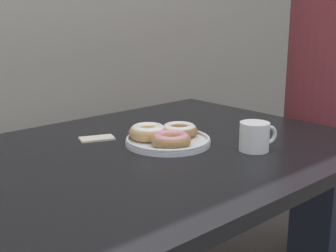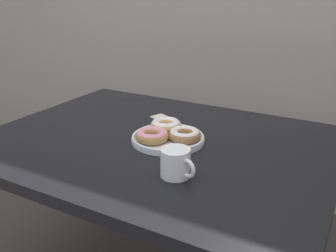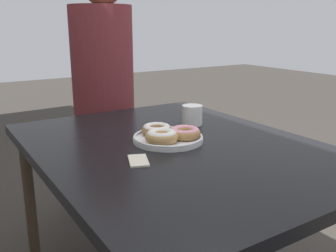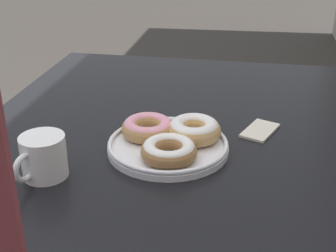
% 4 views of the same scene
% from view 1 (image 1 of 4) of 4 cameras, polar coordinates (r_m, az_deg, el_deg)
% --- Properties ---
extents(dining_table, '(1.27, 0.97, 0.70)m').
position_cam_1_polar(dining_table, '(1.47, -1.26, -4.90)').
color(dining_table, black).
rests_on(dining_table, ground_plane).
extents(donut_plate, '(0.27, 0.27, 0.06)m').
position_cam_1_polar(donut_plate, '(1.47, -0.23, -1.24)').
color(donut_plate, white).
rests_on(donut_plate, dining_table).
extents(coffee_mug, '(0.12, 0.09, 0.09)m').
position_cam_1_polar(coffee_mug, '(1.43, 10.57, -1.22)').
color(coffee_mug, white).
rests_on(coffee_mug, dining_table).
extents(person_figure, '(0.37, 0.34, 1.45)m').
position_cam_1_polar(person_figure, '(2.06, 19.15, 4.12)').
color(person_figure, '#232838').
rests_on(person_figure, ground_plane).
extents(napkin, '(0.13, 0.10, 0.01)m').
position_cam_1_polar(napkin, '(1.55, -8.67, -1.51)').
color(napkin, beige).
rests_on(napkin, dining_table).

